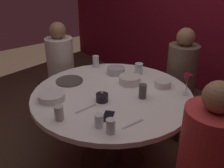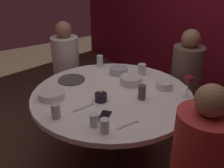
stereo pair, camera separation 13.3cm
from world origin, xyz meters
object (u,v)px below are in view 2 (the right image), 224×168
at_px(cup_by_right_diner, 100,61).
at_px(cup_center_front, 105,126).
at_px(bowl_sauce_side, 52,95).
at_px(cup_far_edge, 94,120).
at_px(cup_beside_wine, 56,111).
at_px(cup_near_candle, 142,69).
at_px(bowl_small_white, 131,80).
at_px(bowl_serving_large, 119,71).
at_px(seated_diner_right, 201,157).
at_px(bowl_salad_center, 164,85).
at_px(dinner_plate, 72,80).
at_px(candle_holder, 101,97).
at_px(cell_phone, 105,116).
at_px(cup_by_left_diner, 142,92).
at_px(dining_table, 112,109).
at_px(seated_diner_left, 66,62).
at_px(wine_glass, 188,82).
at_px(seated_diner_back, 186,73).

relative_size(cup_by_right_diner, cup_center_front, 1.19).
relative_size(bowl_sauce_side, cup_far_edge, 2.25).
distance_m(cup_far_edge, cup_beside_wine, 0.29).
xyz_separation_m(cup_near_candle, cup_by_right_diner, (-0.40, -0.23, 0.01)).
bearing_deg(cup_near_candle, bowl_small_white, -62.29).
xyz_separation_m(bowl_serving_large, cup_near_candle, (0.14, 0.17, 0.02)).
xyz_separation_m(seated_diner_right, bowl_salad_center, (-0.74, 0.41, 0.04)).
bearing_deg(cup_far_edge, cup_near_candle, 121.25).
relative_size(seated_diner_right, cup_beside_wine, 11.35).
relative_size(dinner_plate, bowl_serving_large, 1.41).
xyz_separation_m(candle_holder, bowl_small_white, (-0.11, 0.38, 0.00)).
relative_size(cell_phone, cup_by_right_diner, 1.19).
height_order(seated_diner_right, dinner_plate, seated_diner_right).
height_order(bowl_salad_center, cup_by_left_diner, cup_by_left_diner).
bearing_deg(cup_by_left_diner, cup_near_candle, 140.81).
relative_size(dining_table, seated_diner_left, 1.14).
relative_size(dining_table, bowl_salad_center, 9.48).
bearing_deg(dining_table, bowl_sauce_side, -113.38).
distance_m(bowl_serving_large, cup_far_edge, 0.89).
distance_m(wine_glass, cup_near_candle, 0.55).
height_order(bowl_serving_large, bowl_salad_center, bowl_serving_large).
relative_size(bowl_serving_large, cup_far_edge, 1.85).
bearing_deg(cell_phone, bowl_salad_center, 57.08).
bearing_deg(seated_diner_right, bowl_small_white, -13.65).
xyz_separation_m(seated_diner_right, dinner_plate, (-1.32, -0.18, 0.02)).
distance_m(seated_diner_right, bowl_sauce_side, 1.20).
height_order(seated_diner_back, cup_by_right_diner, seated_diner_back).
bearing_deg(bowl_salad_center, bowl_sauce_side, -113.37).
height_order(seated_diner_back, dinner_plate, seated_diner_back).
distance_m(bowl_serving_large, bowl_sauce_side, 0.73).
height_order(dining_table, wine_glass, wine_glass).
height_order(cell_phone, bowl_serving_large, bowl_serving_large).
distance_m(seated_diner_left, cup_beside_wine, 1.15).
distance_m(cup_by_left_diner, cup_beside_wine, 0.68).
bearing_deg(dinner_plate, cup_near_candle, 68.25).
height_order(seated_diner_back, cup_far_edge, seated_diner_back).
bearing_deg(cell_phone, dinner_plate, 133.24).
bearing_deg(bowl_sauce_side, dinner_plate, 127.78).
height_order(dining_table, seated_diner_left, seated_diner_left).
relative_size(dining_table, cell_phone, 9.49).
distance_m(seated_diner_right, cup_near_candle, 1.16).
xyz_separation_m(seated_diner_left, bowl_sauce_side, (0.73, -0.45, 0.05)).
bearing_deg(bowl_small_white, candle_holder, -73.54).
xyz_separation_m(seated_diner_right, cup_far_edge, (-0.58, -0.36, 0.06)).
relative_size(seated_diner_left, wine_glass, 6.61).
bearing_deg(cup_by_right_diner, bowl_sauce_side, -61.58).
bearing_deg(cup_by_left_diner, seated_diner_right, -11.19).
bearing_deg(cup_beside_wine, bowl_small_white, 100.55).
height_order(candle_holder, cup_beside_wine, cup_beside_wine).
bearing_deg(seated_diner_back, seated_diner_left, -45.74).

